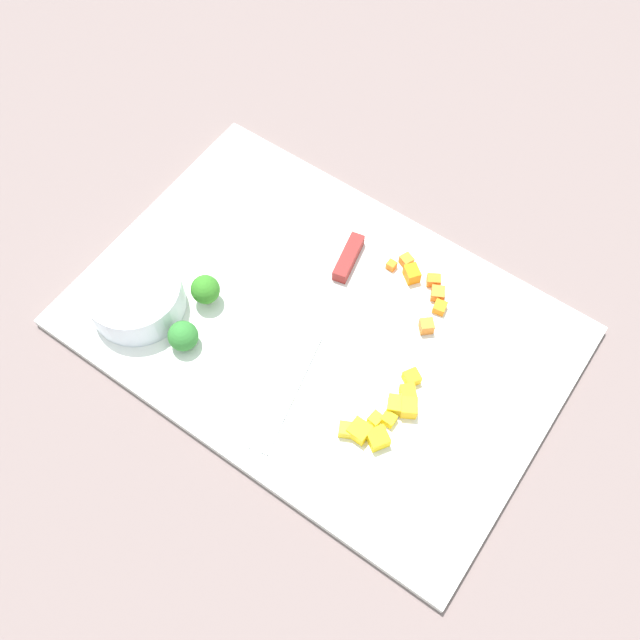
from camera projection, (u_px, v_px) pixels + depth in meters
The scene contains 22 objects.
ground_plane at pixel (320, 329), 0.84m from camera, with size 4.00×4.00×0.00m, color #72625F.
cutting_board at pixel (320, 327), 0.83m from camera, with size 0.54×0.37×0.01m, color white.
prep_bowl at pixel (135, 296), 0.82m from camera, with size 0.11×0.11×0.04m, color white.
chef_knife at pixel (327, 303), 0.84m from camera, with size 0.08×0.29×0.02m.
carrot_dice_0 at pixel (426, 326), 0.82m from camera, with size 0.01×0.02×0.02m, color orange.
carrot_dice_1 at pixel (412, 274), 0.85m from camera, with size 0.02×0.02×0.02m, color orange.
carrot_dice_2 at pixel (406, 261), 0.86m from camera, with size 0.01×0.01×0.01m, color orange.
carrot_dice_3 at pixel (440, 307), 0.83m from camera, with size 0.01×0.01×0.01m, color orange.
carrot_dice_4 at pixel (434, 280), 0.85m from camera, with size 0.02×0.01×0.01m, color orange.
carrot_dice_5 at pixel (391, 265), 0.86m from camera, with size 0.01×0.01×0.01m, color orange.
carrot_dice_6 at pixel (438, 294), 0.84m from camera, with size 0.02×0.02×0.01m, color orange.
pepper_dice_0 at pixel (359, 431), 0.76m from camera, with size 0.02×0.02×0.02m, color yellow.
pepper_dice_1 at pixel (389, 419), 0.77m from camera, with size 0.01×0.01×0.01m, color yellow.
pepper_dice_2 at pixel (409, 408), 0.77m from camera, with size 0.02×0.02×0.02m, color yellow.
pepper_dice_3 at pixel (378, 438), 0.76m from camera, with size 0.02×0.02×0.02m, color yellow.
pepper_dice_4 at pixel (375, 419), 0.77m from camera, with size 0.01×0.01×0.01m, color yellow.
pepper_dice_5 at pixel (412, 378), 0.79m from camera, with size 0.02×0.02×0.01m, color yellow.
pepper_dice_6 at pixel (408, 394), 0.78m from camera, with size 0.02×0.02×0.02m, color yellow.
pepper_dice_7 at pixel (345, 430), 0.76m from camera, with size 0.01×0.01×0.01m, color yellow.
pepper_dice_8 at pixel (396, 405), 0.77m from camera, with size 0.02×0.02×0.02m, color yellow.
broccoli_floret_0 at pixel (205, 290), 0.82m from camera, with size 0.03×0.03×0.04m.
broccoli_floret_1 at pixel (183, 336), 0.80m from camera, with size 0.03×0.03×0.04m.
Camera 1 is at (-0.22, 0.32, 0.74)m, focal length 40.83 mm.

